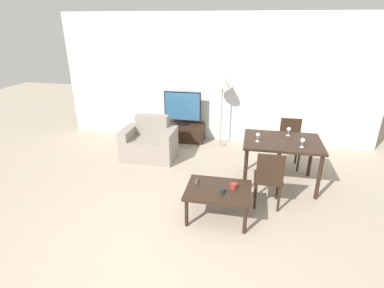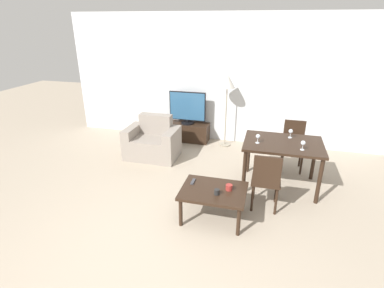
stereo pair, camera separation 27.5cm
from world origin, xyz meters
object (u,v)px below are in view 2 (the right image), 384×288
Objects in this scene: armchair at (153,142)px; wine_glass_right at (303,144)px; coffee_table at (214,193)px; wine_glass_left at (258,137)px; remote_primary at (193,182)px; cup_colored_far at (217,192)px; tv_stand at (188,132)px; cup_white_near at (229,187)px; dining_chair_near at (266,179)px; dining_chair_far at (293,143)px; floor_lamp at (227,85)px; wine_glass_center at (291,132)px; tv at (187,108)px; dining_table at (283,148)px.

wine_glass_right is (2.68, -0.78, 0.57)m from armchair.
wine_glass_right is (1.13, 0.90, 0.48)m from coffee_table.
remote_primary is at bearing -132.42° from wine_glass_left.
wine_glass_right reaches higher than cup_colored_far.
tv_stand is 2.42m from wine_glass_left.
cup_white_near is at bearing -42.98° from armchair.
cup_white_near is (0.20, 0.05, 0.09)m from coffee_table.
dining_chair_far is (0.42, 1.49, 0.00)m from dining_chair_near.
tv_stand is at bearing 159.71° from dining_chair_far.
dining_chair_near is 1.00× the size of dining_chair_far.
cup_white_near is at bearing -79.95° from floor_lamp.
wine_glass_center is at bearing 57.97° from cup_colored_far.
coffee_table is 0.77m from dining_chair_near.
dining_chair_near reaches higher than armchair.
tv is at bearing 66.97° from armchair.
dining_table is (1.99, -1.56, -0.09)m from tv.
dining_table is 0.78× the size of floor_lamp.
tv reaches higher than cup_white_near.
dining_table is 8.02× the size of remote_primary.
tv is 0.92× the size of dining_chair_far.
tv is at bearing 112.58° from coffee_table.
floor_lamp is at bearing 112.42° from dining_chair_near.
cup_colored_far reaches higher than tv_stand.
tv is 2.53m from dining_table.
coffee_table is 0.35m from remote_primary.
dining_chair_near is at bearing 14.79° from remote_primary.
dining_chair_near is 1.55m from dining_chair_far.
tv is 2.93m from coffee_table.
tv is at bearing 116.50° from cup_white_near.
dining_chair_far reaches higher than dining_table.
armchair reaches higher than tv_stand.
tv_stand is 1.08× the size of dining_chair_near.
dining_chair_near is at bearing -105.77° from dining_table.
dining_chair_near reaches higher than cup_white_near.
dining_table is (0.87, 1.13, 0.28)m from coffee_table.
wine_glass_right reaches higher than armchair.
dining_chair_near is at bearing -30.30° from armchair.
tv_stand is 6.31× the size of remote_primary.
dining_chair_far is at bearing 92.91° from wine_glass_right.
wine_glass_left reaches higher than armchair.
tv_stand is at bearing 112.57° from coffee_table.
wine_glass_center is (2.10, -1.32, 0.67)m from tv_stand.
wine_glass_left is at bearing -46.48° from tv_stand.
coffee_table is at bearing -47.29° from armchair.
cup_colored_far is (0.32, -2.72, -0.84)m from floor_lamp.
floor_lamp is 2.87m from cup_colored_far.
wine_glass_left reaches higher than tv_stand.
wine_glass_left reaches higher than dining_table.
coffee_table is 0.99× the size of dining_chair_near.
tv is 5.51× the size of wine_glass_left.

